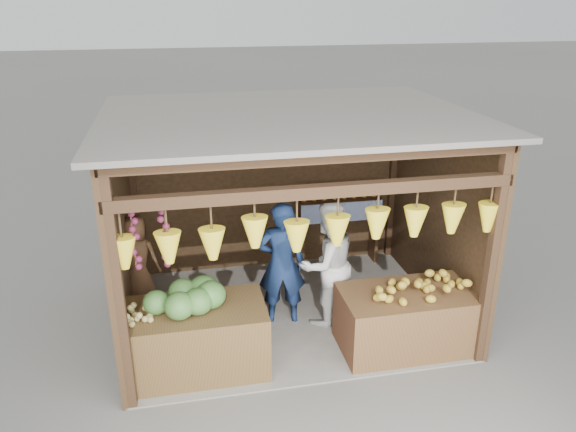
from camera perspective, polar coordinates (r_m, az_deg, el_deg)
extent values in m
plane|color=#514F49|center=(7.55, 0.04, -9.83)|extent=(80.00, 80.00, 0.00)
cube|color=slate|center=(7.55, 0.04, -9.77)|extent=(4.00, 3.00, 0.02)
cube|color=black|center=(8.34, -2.04, 3.17)|extent=(4.00, 0.06, 2.60)
cube|color=black|center=(6.87, -16.52, -1.92)|extent=(0.06, 3.00, 2.60)
cube|color=black|center=(7.59, 14.99, 0.51)|extent=(0.06, 3.00, 2.60)
cube|color=#605B54|center=(6.57, 0.04, 10.12)|extent=(4.30, 3.30, 0.06)
cube|color=black|center=(5.58, -16.89, -7.69)|extent=(0.11, 0.11, 2.60)
cube|color=black|center=(6.42, 20.05, -4.09)|extent=(0.11, 0.11, 2.60)
cube|color=black|center=(8.21, -15.44, 2.06)|extent=(0.11, 0.11, 2.60)
cube|color=black|center=(8.80, 10.60, 3.80)|extent=(0.11, 0.11, 2.60)
cube|color=black|center=(5.33, 3.17, 2.52)|extent=(4.00, 0.12, 0.12)
cube|color=black|center=(5.23, 3.25, 6.04)|extent=(4.00, 0.12, 0.12)
cube|color=#382314|center=(8.47, 5.23, 1.59)|extent=(1.25, 0.30, 0.05)
cube|color=#382314|center=(8.53, 1.34, -1.99)|extent=(0.05, 0.28, 1.05)
cube|color=#382314|center=(8.84, 8.75, -1.36)|extent=(0.05, 0.28, 1.05)
cube|color=blue|center=(8.37, 5.51, 0.38)|extent=(1.25, 0.02, 0.30)
cube|color=#452E17|center=(6.43, -9.27, -12.25)|extent=(1.53, 0.85, 0.78)
cube|color=#4F2B1A|center=(6.88, 12.24, -10.24)|extent=(1.64, 0.85, 0.74)
cube|color=black|center=(7.57, -14.52, -9.13)|extent=(0.34, 0.34, 0.32)
imported|color=#14254C|center=(7.00, -0.66, -4.87)|extent=(0.64, 0.46, 1.64)
imported|color=silver|center=(7.02, 3.98, -4.88)|extent=(0.95, 0.84, 1.63)
imported|color=brown|center=(7.24, -15.05, -4.22)|extent=(0.63, 0.51, 1.12)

